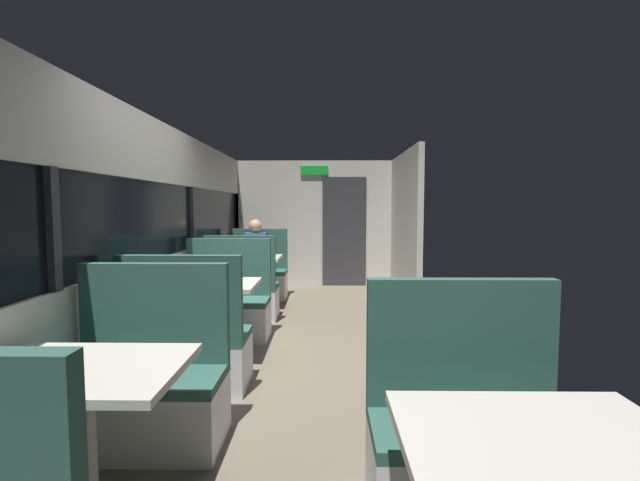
% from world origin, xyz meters
% --- Properties ---
extents(ground_plane, '(3.30, 9.20, 0.02)m').
position_xyz_m(ground_plane, '(0.00, 0.00, -0.01)').
color(ground_plane, '#665B4C').
extents(carriage_window_panel_left, '(0.09, 8.48, 2.30)m').
position_xyz_m(carriage_window_panel_left, '(-1.45, 0.00, 1.11)').
color(carriage_window_panel_left, beige).
rests_on(carriage_window_panel_left, ground_plane).
extents(carriage_end_bulkhead, '(2.90, 0.11, 2.30)m').
position_xyz_m(carriage_end_bulkhead, '(0.06, 4.19, 1.14)').
color(carriage_end_bulkhead, beige).
rests_on(carriage_end_bulkhead, ground_plane).
extents(carriage_aisle_panel_right, '(0.08, 2.40, 2.30)m').
position_xyz_m(carriage_aisle_panel_right, '(1.45, 3.00, 1.15)').
color(carriage_aisle_panel_right, beige).
rests_on(carriage_aisle_panel_right, ground_plane).
extents(dining_table_near_window, '(0.90, 0.70, 0.74)m').
position_xyz_m(dining_table_near_window, '(-0.89, -2.09, 0.64)').
color(dining_table_near_window, '#9E9EA3').
rests_on(dining_table_near_window, ground_plane).
extents(bench_near_window_facing_entry, '(0.95, 0.50, 1.10)m').
position_xyz_m(bench_near_window_facing_entry, '(-0.89, -1.39, 0.33)').
color(bench_near_window_facing_entry, silver).
rests_on(bench_near_window_facing_entry, ground_plane).
extents(dining_table_mid_window, '(0.90, 0.70, 0.74)m').
position_xyz_m(dining_table_mid_window, '(-0.89, 0.12, 0.64)').
color(dining_table_mid_window, '#9E9EA3').
rests_on(dining_table_mid_window, ground_plane).
extents(bench_mid_window_facing_end, '(0.95, 0.50, 1.10)m').
position_xyz_m(bench_mid_window_facing_end, '(-0.89, -0.57, 0.33)').
color(bench_mid_window_facing_end, silver).
rests_on(bench_mid_window_facing_end, ground_plane).
extents(bench_mid_window_facing_entry, '(0.95, 0.50, 1.10)m').
position_xyz_m(bench_mid_window_facing_entry, '(-0.89, 0.82, 0.33)').
color(bench_mid_window_facing_entry, silver).
rests_on(bench_mid_window_facing_entry, ground_plane).
extents(dining_table_far_window, '(0.90, 0.70, 0.74)m').
position_xyz_m(dining_table_far_window, '(-0.89, 2.34, 0.64)').
color(dining_table_far_window, '#9E9EA3').
rests_on(dining_table_far_window, ground_plane).
extents(bench_far_window_facing_end, '(0.95, 0.50, 1.10)m').
position_xyz_m(bench_far_window_facing_end, '(-0.89, 1.64, 0.33)').
color(bench_far_window_facing_end, silver).
rests_on(bench_far_window_facing_end, ground_plane).
extents(bench_far_window_facing_entry, '(0.95, 0.50, 1.10)m').
position_xyz_m(bench_far_window_facing_entry, '(-0.89, 3.04, 0.33)').
color(bench_far_window_facing_entry, silver).
rests_on(bench_far_window_facing_entry, ground_plane).
extents(dining_table_front_aisle, '(0.90, 0.70, 0.74)m').
position_xyz_m(dining_table_front_aisle, '(0.89, -2.69, 0.64)').
color(dining_table_front_aisle, '#9E9EA3').
rests_on(dining_table_front_aisle, ground_plane).
extents(bench_front_aisle_facing_entry, '(0.95, 0.50, 1.10)m').
position_xyz_m(bench_front_aisle_facing_entry, '(0.89, -1.99, 0.33)').
color(bench_front_aisle_facing_entry, silver).
rests_on(bench_front_aisle_facing_entry, ground_plane).
extents(seated_passenger, '(0.47, 0.55, 1.26)m').
position_xyz_m(seated_passenger, '(-0.89, 2.97, 0.54)').
color(seated_passenger, '#26262D').
rests_on(seated_passenger, ground_plane).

